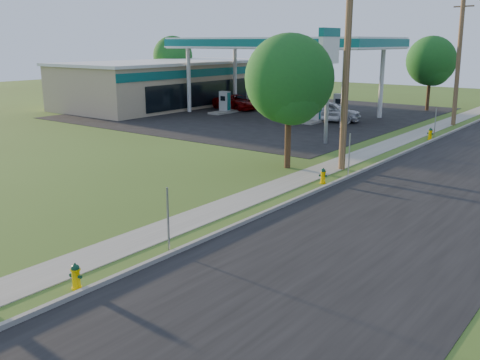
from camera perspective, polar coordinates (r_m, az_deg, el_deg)
name	(u,v)px	position (r m, az deg, el deg)	size (l,w,h in m)	color
ground_plane	(38,303)	(14.02, -20.77, -12.16)	(140.00, 140.00, 0.00)	#425C21
road	(383,229)	(18.55, 15.02, -5.05)	(8.00, 120.00, 0.02)	black
curb	(283,205)	(20.27, 4.57, -2.71)	(0.15, 120.00, 0.15)	gray
sidewalk	(246,199)	(21.25, 0.60, -2.02)	(1.50, 120.00, 0.03)	gray
forecourt	(261,113)	(47.22, 2.29, 7.17)	(26.00, 28.00, 0.02)	black
utility_pole_mid	(347,66)	(26.03, 11.30, 11.81)	(1.40, 0.32, 9.80)	brown
utility_pole_far	(459,60)	(42.91, 22.28, 11.80)	(1.40, 0.32, 9.50)	brown
sign_post_near	(168,220)	(15.83, -7.68, -4.29)	(0.05, 0.04, 2.00)	gray
sign_post_mid	(349,155)	(25.25, 11.57, 2.66)	(0.05, 0.04, 2.00)	gray
sign_post_far	(435,124)	(36.48, 20.09, 5.68)	(0.05, 0.04, 2.00)	gray
gas_canopy	(282,44)	(45.71, 4.48, 14.29)	(18.18, 9.18, 6.40)	silver
fuel_pump_nw	(225,105)	(47.05, -1.63, 8.02)	(1.20, 3.20, 1.90)	gray
fuel_pump_ne	(315,113)	(42.01, 8.02, 7.09)	(1.20, 3.20, 1.90)	gray
fuel_pump_sw	(252,101)	(50.20, 1.27, 8.43)	(1.20, 3.20, 1.90)	gray
fuel_pump_se	(339,108)	(45.51, 10.54, 7.56)	(1.20, 3.20, 1.90)	gray
convenience_store	(171,83)	(54.05, -7.40, 10.25)	(10.40, 22.40, 4.25)	tan
price_pylon	(329,53)	(32.69, 9.47, 13.24)	(0.34, 2.04, 6.85)	gray
tree_verge	(290,83)	(25.92, 5.36, 10.30)	(4.29, 4.29, 6.50)	#3C2718
tree_lot	(432,63)	(51.36, 19.78, 11.68)	(4.35, 4.35, 6.59)	#3C2718
tree_back	(173,57)	(62.60, -7.16, 12.85)	(4.43, 4.43, 6.72)	#3C2718
hydrant_near	(76,276)	(14.29, -17.11, -9.80)	(0.36, 0.32, 0.70)	#EDC002
hydrant_mid	(323,176)	(23.78, 8.85, 0.43)	(0.36, 0.32, 0.70)	#DDA900
hydrant_far	(430,134)	(36.25, 19.63, 4.67)	(0.40, 0.36, 0.77)	#FFC400
car_red	(236,102)	(49.53, -0.44, 8.30)	(2.25, 4.88, 1.36)	#6B0202
car_silver	(330,111)	(42.48, 9.57, 7.23)	(1.90, 4.73, 1.61)	silver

